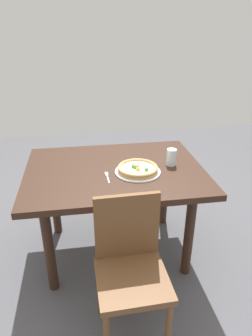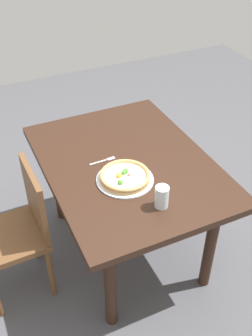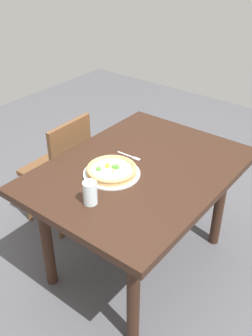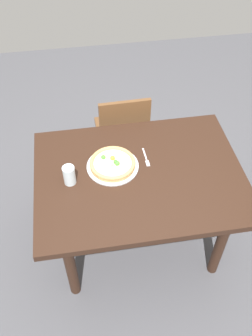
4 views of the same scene
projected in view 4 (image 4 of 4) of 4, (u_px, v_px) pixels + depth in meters
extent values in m
plane|color=#4C4C51|center=(137.00, 240.00, 2.86)|extent=(6.00, 6.00, 0.00)
cube|color=#331E14|center=(139.00, 176.00, 2.32)|extent=(1.30, 0.97, 0.04)
cylinder|color=#331E14|center=(193.00, 170.00, 2.88)|extent=(0.07, 0.07, 0.72)
cylinder|color=#331E14|center=(65.00, 185.00, 2.77)|extent=(0.07, 0.07, 0.72)
cylinder|color=#331E14|center=(221.00, 243.00, 2.43)|extent=(0.07, 0.07, 0.72)
cylinder|color=#331E14|center=(70.00, 264.00, 2.33)|extent=(0.07, 0.07, 0.72)
cylinder|color=brown|center=(100.00, 141.00, 3.32)|extent=(0.04, 0.04, 0.42)
cylinder|color=brown|center=(137.00, 136.00, 3.36)|extent=(0.04, 0.04, 0.42)
cylinder|color=brown|center=(105.00, 168.00, 3.09)|extent=(0.04, 0.04, 0.42)
cylinder|color=brown|center=(145.00, 163.00, 3.13)|extent=(0.04, 0.04, 0.42)
cube|color=brown|center=(121.00, 131.00, 3.05)|extent=(0.41, 0.41, 0.04)
cube|color=brown|center=(126.00, 125.00, 2.76)|extent=(0.38, 0.04, 0.42)
cylinder|color=silver|center=(113.00, 166.00, 2.34)|extent=(0.33, 0.33, 0.01)
cylinder|color=tan|center=(113.00, 165.00, 2.33)|extent=(0.29, 0.29, 0.02)
cylinder|color=beige|center=(113.00, 163.00, 2.32)|extent=(0.25, 0.25, 0.01)
torus|color=tan|center=(113.00, 163.00, 2.32)|extent=(0.29, 0.29, 0.02)
sphere|color=#4C9E38|center=(103.00, 157.00, 2.34)|extent=(0.03, 0.03, 0.03)
sphere|color=#4C9E38|center=(116.00, 162.00, 2.32)|extent=(0.03, 0.03, 0.03)
sphere|color=#4C9E38|center=(117.00, 163.00, 2.31)|extent=(0.03, 0.03, 0.03)
sphere|color=#E58C7F|center=(112.00, 165.00, 2.30)|extent=(0.02, 0.02, 0.02)
sphere|color=gold|center=(113.00, 158.00, 2.34)|extent=(0.03, 0.03, 0.03)
cube|color=silver|center=(145.00, 154.00, 2.42)|extent=(0.01, 0.11, 0.00)
cube|color=silver|center=(148.00, 163.00, 2.36)|extent=(0.02, 0.05, 0.00)
cylinder|color=silver|center=(69.00, 175.00, 2.21)|extent=(0.07, 0.07, 0.13)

